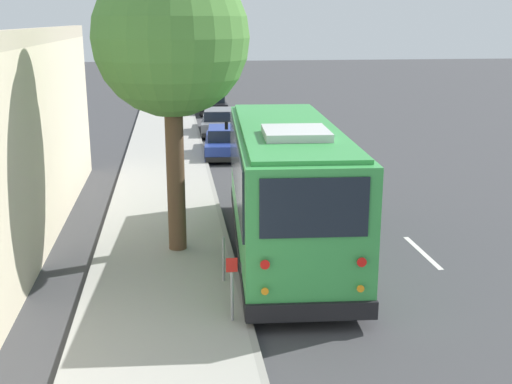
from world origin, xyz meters
The scene contains 13 objects.
ground_plane centered at (0.00, 0.00, 0.00)m, with size 160.00×160.00×0.00m, color #3D3D3F.
sidewalk_slab centered at (0.00, 3.29, 0.07)m, with size 80.00×3.29×0.15m, color #A3A099.
curb_strip centered at (0.00, 1.57, 0.07)m, with size 80.00×0.14×0.15m, color gray.
shuttle_bus centered at (0.97, 0.14, 1.86)m, with size 8.90×3.09×3.47m.
parked_sedan_blue centered at (13.41, 0.60, 0.58)m, with size 4.44×2.08×1.26m.
parked_sedan_gray centered at (19.21, 0.46, 0.59)m, with size 4.67×2.11×1.27m.
parked_sedan_black centered at (26.75, 0.34, 0.58)m, with size 4.43×1.77×1.26m.
parked_sedan_tan centered at (33.66, 0.69, 0.59)m, with size 4.26×1.82×1.27m.
street_tree centered at (1.44, 2.87, 5.58)m, with size 3.72×3.72×7.63m.
sign_post_near centered at (-2.89, 1.88, 0.81)m, with size 0.06×0.22×1.28m.
sign_post_far centered at (-0.90, 1.88, 0.66)m, with size 0.06×0.06×1.02m.
lane_stripe_mid centered at (0.60, -3.35, 0.00)m, with size 2.40×0.14×0.01m, color silver.
lane_stripe_ahead centered at (6.60, -3.35, 0.00)m, with size 2.40×0.14×0.01m, color silver.
Camera 1 is at (-14.17, 2.91, 5.77)m, focal length 45.00 mm.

